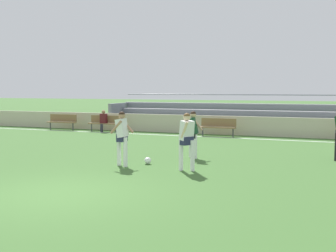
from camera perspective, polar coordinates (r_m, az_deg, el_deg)
ground_plane at (r=10.05m, az=-14.58°, el=-8.84°), size 160.00×160.00×0.00m
field_line_sideline at (r=21.09m, az=5.33°, el=-1.47°), size 44.00×0.12×0.01m
sideline_wall at (r=22.40m, az=6.34°, el=0.14°), size 48.00×0.16×0.98m
bleacher_stand at (r=24.42m, az=12.46°, el=1.28°), size 18.15×2.81×2.06m
bench_near_wall_gap at (r=21.42m, az=6.75°, el=0.07°), size 1.80×0.40×0.90m
bench_centre_sideline at (r=23.90m, az=-8.56°, el=0.56°), size 1.80×0.40×0.90m
bench_near_bin at (r=25.40m, az=-14.03°, el=0.73°), size 1.80×0.40×0.90m
spectator_seated at (r=23.79m, az=-8.71°, el=0.91°), size 0.36×0.42×1.21m
player_white_challenging at (r=13.09m, az=-6.21°, el=-1.02°), size 0.62×0.44×1.69m
player_white_on_ball at (r=12.28m, az=2.54°, el=-1.41°), size 0.47×0.64×1.69m
player_dark_overlapping at (r=14.59m, az=3.39°, el=-0.58°), size 0.63×0.47×1.62m
soccer_ball at (r=13.48m, az=-2.75°, el=-4.68°), size 0.22×0.22×0.22m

